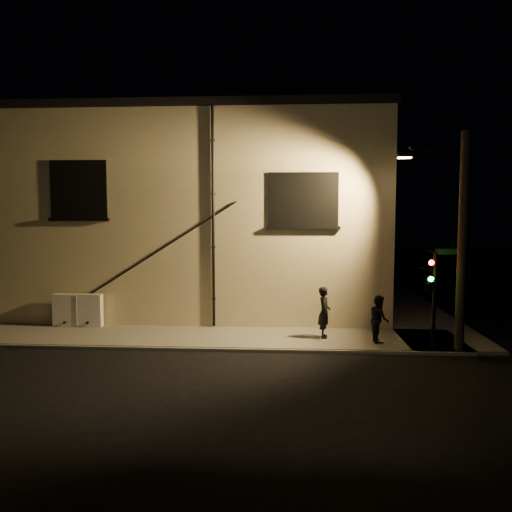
# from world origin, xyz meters

# --- Properties ---
(ground) EXTENTS (90.00, 90.00, 0.00)m
(ground) POSITION_xyz_m (0.00, 0.00, 0.00)
(ground) COLOR black
(sidewalk) EXTENTS (21.00, 16.00, 0.12)m
(sidewalk) POSITION_xyz_m (1.22, 4.39, 0.06)
(sidewalk) COLOR slate
(sidewalk) RESTS_ON ground
(building) EXTENTS (16.20, 12.23, 8.80)m
(building) POSITION_xyz_m (-3.00, 8.99, 4.40)
(building) COLOR beige
(building) RESTS_ON ground
(utility_cabinet) EXTENTS (1.90, 0.32, 1.25)m
(utility_cabinet) POSITION_xyz_m (-7.06, 2.70, 0.75)
(utility_cabinet) COLOR white
(utility_cabinet) RESTS_ON sidewalk
(pedestrian_a) EXTENTS (0.45, 0.67, 1.79)m
(pedestrian_a) POSITION_xyz_m (2.31, 1.52, 1.02)
(pedestrian_a) COLOR black
(pedestrian_a) RESTS_ON sidewalk
(pedestrian_b) EXTENTS (0.64, 0.80, 1.59)m
(pedestrian_b) POSITION_xyz_m (4.12, 1.02, 0.92)
(pedestrian_b) COLOR black
(pedestrian_b) RESTS_ON sidewalk
(traffic_signal) EXTENTS (1.20, 1.89, 3.23)m
(traffic_signal) POSITION_xyz_m (5.51, 0.19, 2.29)
(traffic_signal) COLOR black
(traffic_signal) RESTS_ON sidewalk
(streetlamp_pole) EXTENTS (2.02, 1.39, 7.01)m
(streetlamp_pole) POSITION_xyz_m (6.39, 0.23, 3.73)
(streetlamp_pole) COLOR black
(streetlamp_pole) RESTS_ON ground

